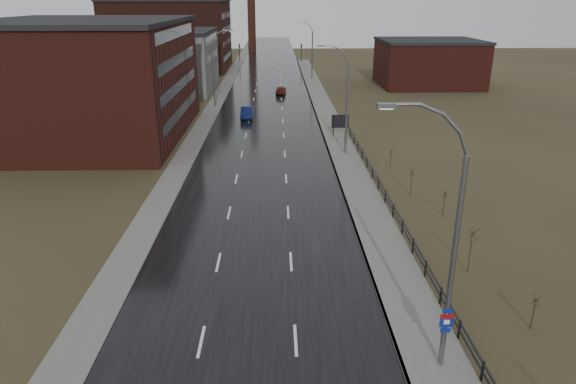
{
  "coord_description": "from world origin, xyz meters",
  "views": [
    {
      "loc": [
        1.46,
        -16.84,
        15.7
      ],
      "look_at": [
        2.22,
        16.69,
        3.0
      ],
      "focal_mm": 32.0,
      "sensor_mm": 36.0,
      "label": 1
    }
  ],
  "objects_px": {
    "streetlight_main": "(447,247)",
    "billboard": "(340,122)",
    "car_far": "(281,90)",
    "car_near": "(247,113)"
  },
  "relations": [
    {
      "from": "streetlight_main",
      "to": "billboard",
      "type": "bearing_deg",
      "value": 89.14
    },
    {
      "from": "streetlight_main",
      "to": "billboard",
      "type": "height_order",
      "value": "streetlight_main"
    },
    {
      "from": "streetlight_main",
      "to": "car_far",
      "type": "height_order",
      "value": "streetlight_main"
    },
    {
      "from": "billboard",
      "to": "streetlight_main",
      "type": "bearing_deg",
      "value": -90.86
    },
    {
      "from": "streetlight_main",
      "to": "car_far",
      "type": "xyz_separation_m",
      "value": [
        -6.23,
        70.62,
        -5.34
      ]
    },
    {
      "from": "billboard",
      "to": "car_far",
      "type": "bearing_deg",
      "value": 103.3
    },
    {
      "from": "billboard",
      "to": "car_far",
      "type": "xyz_separation_m",
      "value": [
        -6.86,
        29.02,
        -1.04
      ]
    },
    {
      "from": "streetlight_main",
      "to": "car_near",
      "type": "xyz_separation_m",
      "value": [
        -11.11,
        51.42,
        -5.27
      ]
    },
    {
      "from": "streetlight_main",
      "to": "car_far",
      "type": "relative_size",
      "value": 2.86
    },
    {
      "from": "streetlight_main",
      "to": "car_near",
      "type": "bearing_deg",
      "value": 102.19
    }
  ]
}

